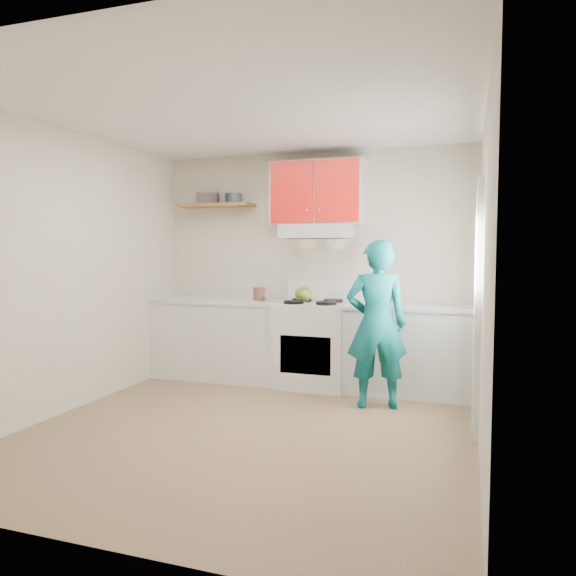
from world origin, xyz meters
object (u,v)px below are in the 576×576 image
(person, at_px, (377,324))
(stove, at_px, (314,344))
(tin, at_px, (233,198))
(kettle, at_px, (304,295))
(crock, at_px, (259,295))

(person, bearing_deg, stove, -52.82)
(tin, distance_m, kettle, 1.42)
(stove, bearing_deg, kettle, 161.74)
(crock, height_order, person, person)
(kettle, bearing_deg, stove, -32.44)
(tin, bearing_deg, person, -22.52)
(tin, distance_m, person, 2.35)
(stove, bearing_deg, crock, 173.31)
(kettle, bearing_deg, tin, 157.62)
(stove, distance_m, person, 1.03)
(stove, xyz_separation_m, kettle, (-0.13, 0.04, 0.54))
(stove, height_order, crock, crock)
(stove, height_order, person, person)
(crock, bearing_deg, stove, -6.69)
(stove, bearing_deg, tin, 170.50)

